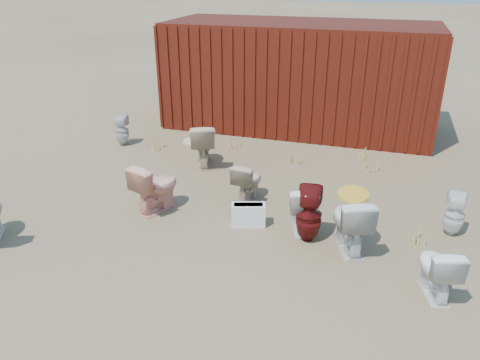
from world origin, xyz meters
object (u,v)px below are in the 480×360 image
(toilet_back_a, at_px, (122,130))
(toilet_back_e, at_px, (454,215))
(shipping_container, at_px, (299,76))
(loose_tank, at_px, (248,215))
(toilet_front_e, at_px, (437,269))
(toilet_back_beige_left, at_px, (203,144))
(toilet_back_yellowlid, at_px, (350,222))
(toilet_front_c, at_px, (301,206))
(toilet_back_beige_right, at_px, (248,181))
(toilet_front_maroon, at_px, (309,215))
(toilet_front_pink, at_px, (156,187))

(toilet_back_a, xyz_separation_m, toilet_back_e, (6.43, -1.87, -0.01))
(shipping_container, bearing_deg, loose_tank, -87.19)
(toilet_front_e, bearing_deg, toilet_back_a, -45.93)
(toilet_back_beige_left, height_order, toilet_back_yellowlid, toilet_back_beige_left)
(toilet_back_e, distance_m, loose_tank, 2.94)
(toilet_back_e, bearing_deg, toilet_front_c, 18.07)
(toilet_front_c, distance_m, toilet_back_beige_left, 2.92)
(toilet_back_beige_right, bearing_deg, toilet_back_beige_left, -34.55)
(toilet_back_yellowlid, height_order, loose_tank, toilet_back_yellowlid)
(toilet_front_e, distance_m, loose_tank, 2.69)
(toilet_front_maroon, relative_size, toilet_back_beige_left, 0.95)
(toilet_front_maroon, height_order, toilet_back_beige_right, toilet_front_maroon)
(toilet_back_beige_left, bearing_deg, loose_tank, 104.85)
(toilet_front_pink, bearing_deg, toilet_back_beige_left, -70.99)
(toilet_front_maroon, xyz_separation_m, toilet_back_beige_right, (-1.16, 0.97, -0.07))
(toilet_back_a, height_order, toilet_back_e, toilet_back_a)
(toilet_front_c, relative_size, toilet_back_beige_right, 1.10)
(toilet_front_pink, bearing_deg, loose_tank, -162.24)
(toilet_back_beige_right, bearing_deg, toilet_front_c, 154.16)
(shipping_container, bearing_deg, toilet_back_beige_right, -90.12)
(loose_tank, bearing_deg, shipping_container, 75.09)
(toilet_front_maroon, bearing_deg, toilet_back_a, -35.94)
(shipping_container, height_order, toilet_back_yellowlid, shipping_container)
(toilet_back_beige_right, distance_m, loose_tank, 0.88)
(shipping_container, distance_m, toilet_front_e, 6.53)
(toilet_back_beige_right, relative_size, toilet_back_e, 1.04)
(toilet_back_e, xyz_separation_m, loose_tank, (-2.87, -0.63, -0.14))
(toilet_back_a, distance_m, toilet_back_beige_right, 3.71)
(loose_tank, bearing_deg, toilet_front_e, -37.00)
(toilet_front_maroon, bearing_deg, toilet_front_c, -66.57)
(toilet_front_maroon, distance_m, loose_tank, 0.95)
(toilet_back_beige_right, bearing_deg, shipping_container, -81.69)
(loose_tank, bearing_deg, toilet_front_c, -6.85)
(toilet_back_a, relative_size, loose_tank, 1.30)
(loose_tank, bearing_deg, toilet_back_yellowlid, -25.10)
(toilet_back_a, bearing_deg, toilet_back_yellowlid, 136.07)
(shipping_container, bearing_deg, toilet_front_maroon, -77.24)
(toilet_front_e, xyz_separation_m, toilet_back_a, (-6.10, 3.39, -0.02))
(toilet_back_beige_right, distance_m, toilet_back_yellowlid, 2.01)
(toilet_front_pink, xyz_separation_m, loose_tank, (1.53, -0.05, -0.22))
(toilet_front_pink, bearing_deg, toilet_back_yellowlid, -164.96)
(toilet_front_maroon, bearing_deg, toilet_back_beige_left, -46.86)
(toilet_front_e, xyz_separation_m, toilet_back_beige_left, (-4.04, 2.89, 0.08))
(toilet_front_e, relative_size, toilet_back_beige_right, 1.03)
(toilet_back_a, relative_size, toilet_back_beige_left, 0.77)
(loose_tank, bearing_deg, toilet_back_beige_left, 109.22)
(toilet_front_pink, distance_m, toilet_front_e, 4.16)
(toilet_front_pink, height_order, toilet_front_c, toilet_front_pink)
(toilet_back_beige_right, bearing_deg, toilet_back_e, -175.22)
(toilet_front_maroon, relative_size, toilet_back_yellowlid, 0.98)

